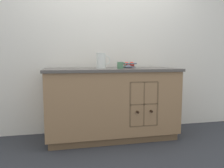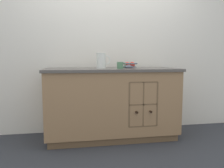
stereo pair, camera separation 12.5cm
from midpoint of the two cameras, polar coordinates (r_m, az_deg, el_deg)
The scene contains 6 objects.
ground_plane at distance 3.05m, azimuth 1.21°, elevation -13.73°, with size 14.00×14.00×0.00m, color #2D3035.
back_wall at distance 3.25m, azimuth -0.05°, elevation 10.39°, with size 4.40×0.06×2.55m, color silver.
kitchen_island at distance 2.92m, azimuth 1.30°, elevation -4.98°, with size 1.74×0.68×0.93m.
fruit_bowl at distance 3.05m, azimuth 5.67°, elevation 5.04°, with size 0.24×0.24×0.09m.
white_pitcher at distance 2.86m, azimuth -1.56°, elevation 6.17°, with size 0.19×0.13×0.20m.
ceramic_mug at distance 2.80m, azimuth 3.47°, elevation 4.90°, with size 0.11×0.08×0.09m.
Camera 2 is at (-0.49, -2.82, 1.05)m, focal length 35.00 mm.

